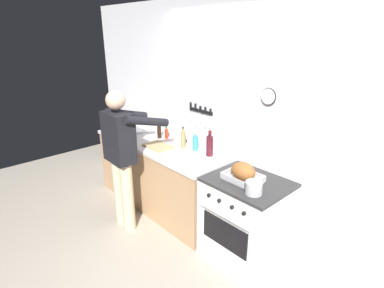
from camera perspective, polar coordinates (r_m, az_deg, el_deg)
The scene contains 12 objects.
wall_back at distance 3.22m, azimuth 11.69°, elevation 2.94°, with size 6.00×0.13×2.60m.
counter_block at distance 4.09m, azimuth -6.11°, elevation -5.63°, with size 2.03×0.65×0.90m.
stove at distance 3.20m, azimuth 9.91°, elevation -13.96°, with size 0.76×0.67×0.90m.
person_cook at distance 3.53m, azimuth -12.95°, elevation -1.58°, with size 0.51×0.63×1.66m.
roasting_pan at distance 2.94m, azimuth 9.50°, elevation -5.28°, with size 0.35×0.26×0.18m.
saucepan at distance 2.74m, azimuth 11.45°, elevation -8.01°, with size 0.15×0.15×0.11m.
cutting_board at distance 3.78m, azimuth -6.30°, elevation -0.41°, with size 0.36×0.24×0.02m, color tan.
bottle_soy_sauce at distance 4.07m, azimuth -6.13°, elevation 2.27°, with size 0.05×0.05×0.21m.
bottle_vinegar at distance 3.70m, azimuth -1.67°, elevation 0.90°, with size 0.06×0.06×0.26m.
bottle_wine_red at distance 3.46m, azimuth 3.31°, elevation -0.25°, with size 0.08×0.08×0.30m.
bottle_hot_sauce at distance 4.06m, azimuth -4.78°, elevation 1.95°, with size 0.05×0.05×0.16m.
bottle_dish_soap at distance 3.63m, azimuth 0.62°, elevation 0.22°, with size 0.07×0.07×0.22m.
Camera 1 is at (1.77, -1.17, 2.24)m, focal length 28.61 mm.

